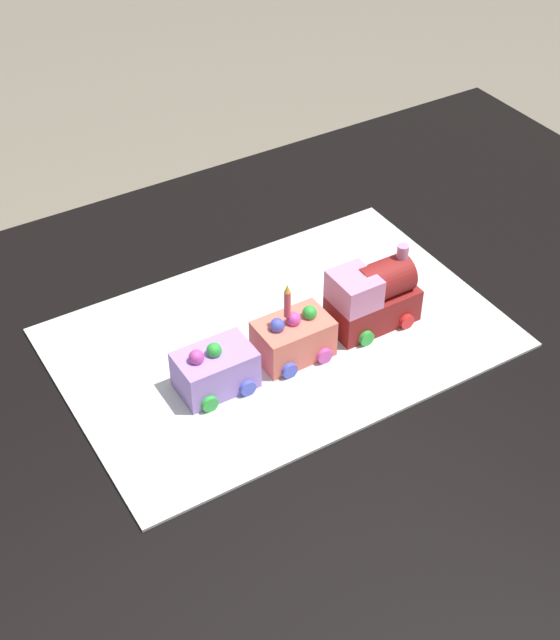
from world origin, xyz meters
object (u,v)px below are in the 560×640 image
Objects in this scene: cake_car_hopper_lavender at (214,369)px; birthday_candle at (287,300)px; cake_car_gondola_coral at (293,337)px; dining_table at (326,396)px; cake_locomotive at (372,296)px.

birthday_candle reaches higher than cake_car_hopper_lavender.
cake_car_hopper_lavender is 1.95× the size of birthday_candle.
dining_table is at bearing 178.63° from cake_car_gondola_coral.
cake_car_hopper_lavender is (0.25, -0.00, -0.02)m from cake_locomotive.
birthday_candle is at bearing -1.17° from dining_table.
dining_table is 14.00× the size of cake_car_hopper_lavender.
cake_car_gondola_coral is at bearing -1.37° from dining_table.
dining_table is 0.23m from cake_car_hopper_lavender.
birthday_candle reaches higher than cake_car_gondola_coral.
cake_car_gondola_coral is (0.06, -0.00, 0.14)m from dining_table.
cake_car_gondola_coral is 0.12m from cake_car_hopper_lavender.
cake_locomotive is at bearing 180.00° from birthday_candle.
cake_car_hopper_lavender is at bearing -0.00° from birthday_candle.
birthday_candle is at bearing 180.00° from cake_car_hopper_lavender.
cake_locomotive is 1.40× the size of cake_car_hopper_lavender.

